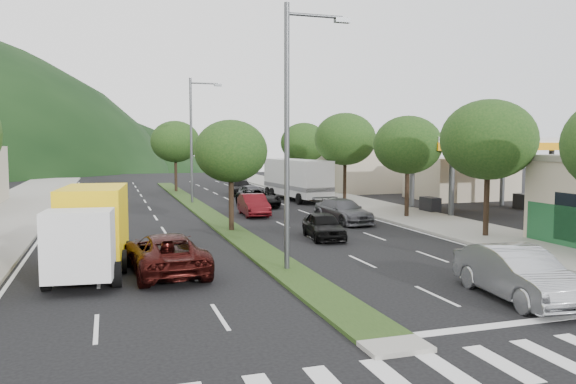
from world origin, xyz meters
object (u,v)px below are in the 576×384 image
object	(u,v)px
streetlight_mid	(194,134)
car_queue_b	(343,211)
tree_r_e	(304,143)
car_queue_f	(241,188)
car_queue_d	(258,198)
tree_r_c	(408,145)
streetlight_near	(292,124)
tree_r_b	(488,140)
motorhome	(297,179)
sedan_silver	(517,273)
suv_maroon	(166,253)
car_queue_e	(252,192)
box_truck	(91,233)
tree_med_near	(231,151)
car_queue_c	(254,205)
tree_r_d	(345,139)
tree_med_far	(175,142)
car_queue_a	(324,226)

from	to	relation	value
streetlight_mid	car_queue_b	bearing A→B (deg)	-62.69
tree_r_e	car_queue_f	world-z (taller)	tree_r_e
car_queue_d	tree_r_c	bearing A→B (deg)	-58.81
car_queue_b	car_queue_f	size ratio (longest dim) A/B	1.03
tree_r_e	streetlight_near	size ratio (longest dim) A/B	0.67
tree_r_b	motorhome	size ratio (longest dim) A/B	0.75
tree_r_c	sedan_silver	xyz separation A→B (m)	(-6.33, -17.87, -3.92)
tree_r_e	suv_maroon	bearing A→B (deg)	-117.96
car_queue_e	box_truck	distance (m)	27.28
tree_r_b	car_queue_e	distance (m)	23.75
car_queue_e	streetlight_near	bearing A→B (deg)	-105.26
car_queue_d	tree_med_near	bearing A→B (deg)	-119.15
suv_maroon	streetlight_near	bearing A→B (deg)	162.77
sedan_silver	car_queue_e	size ratio (longest dim) A/B	1.28
car_queue_c	box_truck	world-z (taller)	box_truck
car_queue_c	streetlight_near	bearing A→B (deg)	-96.40
car_queue_b	motorhome	xyz separation A→B (m)	(1.75, 13.97, 1.12)
tree_r_d	motorhome	world-z (taller)	tree_r_d
tree_r_d	tree_med_far	size ratio (longest dim) A/B	1.03
streetlight_near	car_queue_c	world-z (taller)	streetlight_near
tree_r_d	car_queue_e	world-z (taller)	tree_r_d
car_queue_f	car_queue_b	bearing A→B (deg)	-77.59
streetlight_mid	car_queue_d	world-z (taller)	streetlight_mid
suv_maroon	box_truck	size ratio (longest dim) A/B	0.82
tree_r_e	suv_maroon	distance (m)	35.28
tree_r_e	tree_med_far	bearing A→B (deg)	161.57
car_queue_d	car_queue_e	xyz separation A→B (m)	(0.76, 5.00, -0.01)
tree_r_b	streetlight_near	size ratio (longest dim) A/B	0.69
car_queue_b	box_truck	world-z (taller)	box_truck
tree_r_b	tree_med_far	xyz separation A→B (m)	(-12.00, 32.00, -0.03)
car_queue_f	tree_r_d	bearing A→B (deg)	-47.82
car_queue_c	tree_r_b	bearing A→B (deg)	-50.69
car_queue_c	car_queue_f	size ratio (longest dim) A/B	0.91
tree_r_e	box_truck	distance (m)	35.66
streetlight_mid	motorhome	size ratio (longest dim) A/B	1.08
streetlight_mid	suv_maroon	xyz separation A→B (m)	(-4.63, -23.94, -4.82)
suv_maroon	tree_r_d	bearing A→B (deg)	-132.49
tree_r_c	motorhome	size ratio (longest dim) A/B	0.70
car_queue_e	box_truck	size ratio (longest dim) A/B	0.58
tree_med_far	streetlight_mid	size ratio (longest dim) A/B	0.69
car_queue_a	car_queue_c	distance (m)	10.06
car_queue_a	car_queue_e	bearing A→B (deg)	92.98
tree_med_far	car_queue_f	size ratio (longest dim) A/B	1.44
tree_r_d	car_queue_c	world-z (taller)	tree_r_d
car_queue_a	car_queue_f	bearing A→B (deg)	93.24
streetlight_mid	car_queue_f	xyz separation A→B (m)	(5.30, 6.36, -4.88)
streetlight_near	motorhome	world-z (taller)	streetlight_near
car_queue_b	car_queue_f	bearing A→B (deg)	88.09
tree_r_e	sedan_silver	world-z (taller)	tree_r_e
tree_r_c	car_queue_b	bearing A→B (deg)	-172.33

